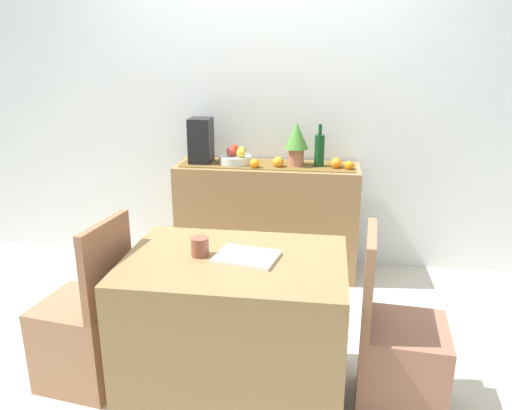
{
  "coord_description": "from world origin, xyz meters",
  "views": [
    {
      "loc": [
        0.45,
        -2.69,
        1.71
      ],
      "look_at": [
        0.02,
        0.35,
        0.72
      ],
      "focal_mm": 35.62,
      "sensor_mm": 36.0,
      "label": 1
    }
  ],
  "objects_px": {
    "fruit_bowl": "(235,159)",
    "wine_bottle": "(319,150)",
    "chair_near_window": "(86,334)",
    "coffee_maker": "(201,141)",
    "dining_table": "(235,328)",
    "open_book": "(247,257)",
    "chair_by_corner": "(398,360)",
    "coffee_cup": "(200,247)",
    "sideboard_console": "(267,219)",
    "potted_plant": "(297,140)"
  },
  "relations": [
    {
      "from": "open_book",
      "to": "coffee_maker",
      "type": "bearing_deg",
      "value": 122.61
    },
    {
      "from": "chair_by_corner",
      "to": "wine_bottle",
      "type": "bearing_deg",
      "value": 106.46
    },
    {
      "from": "fruit_bowl",
      "to": "wine_bottle",
      "type": "relative_size",
      "value": 0.78
    },
    {
      "from": "open_book",
      "to": "chair_by_corner",
      "type": "height_order",
      "value": "chair_by_corner"
    },
    {
      "from": "dining_table",
      "to": "fruit_bowl",
      "type": "bearing_deg",
      "value": 100.14
    },
    {
      "from": "potted_plant",
      "to": "chair_near_window",
      "type": "height_order",
      "value": "potted_plant"
    },
    {
      "from": "fruit_bowl",
      "to": "coffee_cup",
      "type": "distance_m",
      "value": 1.46
    },
    {
      "from": "fruit_bowl",
      "to": "open_book",
      "type": "distance_m",
      "value": 1.5
    },
    {
      "from": "wine_bottle",
      "to": "open_book",
      "type": "xyz_separation_m",
      "value": [
        -0.3,
        -1.46,
        -0.22
      ]
    },
    {
      "from": "potted_plant",
      "to": "fruit_bowl",
      "type": "bearing_deg",
      "value": -180.0
    },
    {
      "from": "coffee_maker",
      "to": "coffee_cup",
      "type": "xyz_separation_m",
      "value": [
        0.35,
        -1.45,
        -0.22
      ]
    },
    {
      "from": "fruit_bowl",
      "to": "chair_by_corner",
      "type": "bearing_deg",
      "value": -54.46
    },
    {
      "from": "sideboard_console",
      "to": "coffee_maker",
      "type": "distance_m",
      "value": 0.77
    },
    {
      "from": "wine_bottle",
      "to": "coffee_maker",
      "type": "bearing_deg",
      "value": 180.0
    },
    {
      "from": "sideboard_console",
      "to": "chair_near_window",
      "type": "distance_m",
      "value": 1.66
    },
    {
      "from": "sideboard_console",
      "to": "chair_by_corner",
      "type": "distance_m",
      "value": 1.68
    },
    {
      "from": "chair_by_corner",
      "to": "dining_table",
      "type": "bearing_deg",
      "value": -179.9
    },
    {
      "from": "wine_bottle",
      "to": "potted_plant",
      "type": "bearing_deg",
      "value": 180.0
    },
    {
      "from": "dining_table",
      "to": "sideboard_console",
      "type": "bearing_deg",
      "value": 90.86
    },
    {
      "from": "potted_plant",
      "to": "sideboard_console",
      "type": "bearing_deg",
      "value": -180.0
    },
    {
      "from": "sideboard_console",
      "to": "coffee_maker",
      "type": "bearing_deg",
      "value": 180.0
    },
    {
      "from": "sideboard_console",
      "to": "dining_table",
      "type": "relative_size",
      "value": 1.29
    },
    {
      "from": "fruit_bowl",
      "to": "dining_table",
      "type": "distance_m",
      "value": 1.57
    },
    {
      "from": "sideboard_console",
      "to": "fruit_bowl",
      "type": "relative_size",
      "value": 5.6
    },
    {
      "from": "fruit_bowl",
      "to": "coffee_cup",
      "type": "bearing_deg",
      "value": -86.29
    },
    {
      "from": "open_book",
      "to": "chair_near_window",
      "type": "relative_size",
      "value": 0.31
    },
    {
      "from": "open_book",
      "to": "dining_table",
      "type": "bearing_deg",
      "value": -158.62
    },
    {
      "from": "fruit_bowl",
      "to": "sideboard_console",
      "type": "bearing_deg",
      "value": 0.0
    },
    {
      "from": "sideboard_console",
      "to": "chair_by_corner",
      "type": "height_order",
      "value": "chair_by_corner"
    },
    {
      "from": "wine_bottle",
      "to": "dining_table",
      "type": "height_order",
      "value": "wine_bottle"
    },
    {
      "from": "sideboard_console",
      "to": "wine_bottle",
      "type": "relative_size",
      "value": 4.37
    },
    {
      "from": "sideboard_console",
      "to": "open_book",
      "type": "height_order",
      "value": "sideboard_console"
    },
    {
      "from": "wine_bottle",
      "to": "coffee_maker",
      "type": "relative_size",
      "value": 0.92
    },
    {
      "from": "coffee_maker",
      "to": "chair_by_corner",
      "type": "xyz_separation_m",
      "value": [
        1.3,
        -1.47,
        -0.74
      ]
    },
    {
      "from": "dining_table",
      "to": "chair_by_corner",
      "type": "distance_m",
      "value": 0.79
    },
    {
      "from": "open_book",
      "to": "chair_by_corner",
      "type": "xyz_separation_m",
      "value": [
        0.73,
        -0.01,
        -0.48
      ]
    },
    {
      "from": "wine_bottle",
      "to": "dining_table",
      "type": "xyz_separation_m",
      "value": [
        -0.35,
        -1.47,
        -0.6
      ]
    },
    {
      "from": "chair_near_window",
      "to": "potted_plant",
      "type": "bearing_deg",
      "value": 56.54
    },
    {
      "from": "coffee_maker",
      "to": "chair_by_corner",
      "type": "distance_m",
      "value": 2.1
    },
    {
      "from": "coffee_cup",
      "to": "chair_by_corner",
      "type": "bearing_deg",
      "value": -0.81
    },
    {
      "from": "potted_plant",
      "to": "dining_table",
      "type": "bearing_deg",
      "value": -97.23
    },
    {
      "from": "wine_bottle",
      "to": "chair_by_corner",
      "type": "relative_size",
      "value": 0.34
    },
    {
      "from": "wine_bottle",
      "to": "chair_near_window",
      "type": "xyz_separation_m",
      "value": [
        -1.14,
        -1.47,
        -0.7
      ]
    },
    {
      "from": "coffee_maker",
      "to": "coffee_cup",
      "type": "height_order",
      "value": "coffee_maker"
    },
    {
      "from": "fruit_bowl",
      "to": "chair_near_window",
      "type": "xyz_separation_m",
      "value": [
        -0.52,
        -1.47,
        -0.61
      ]
    },
    {
      "from": "wine_bottle",
      "to": "open_book",
      "type": "relative_size",
      "value": 1.1
    },
    {
      "from": "coffee_cup",
      "to": "potted_plant",
      "type": "bearing_deg",
      "value": 76.28
    },
    {
      "from": "fruit_bowl",
      "to": "open_book",
      "type": "relative_size",
      "value": 0.86
    },
    {
      "from": "fruit_bowl",
      "to": "dining_table",
      "type": "bearing_deg",
      "value": -79.86
    },
    {
      "from": "fruit_bowl",
      "to": "chair_near_window",
      "type": "relative_size",
      "value": 0.27
    }
  ]
}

